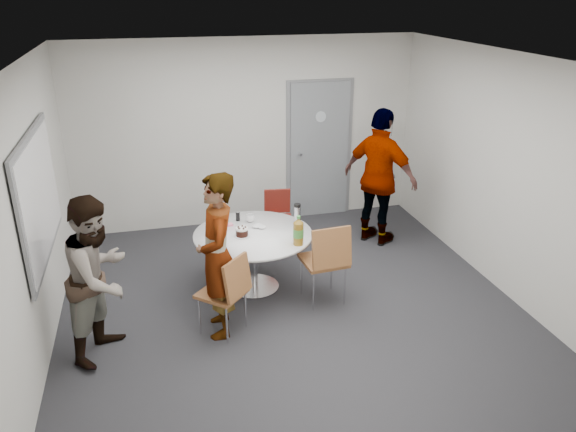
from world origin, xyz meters
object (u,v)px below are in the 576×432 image
object	(u,v)px
chair_near_right	(327,256)
person_left	(99,277)
person_main	(218,256)
person_right	(380,178)
whiteboard	(39,196)
chair_far	(278,213)
door	(319,150)
chair_near_left	(229,288)
table	(256,241)

from	to	relation	value
chair_near_right	person_left	world-z (taller)	person_left
person_main	person_right	size ratio (longest dim) A/B	0.92
whiteboard	person_main	xyz separation A→B (m)	(1.64, -0.55, -0.59)
person_main	person_right	distance (m)	2.92
person_left	person_right	distance (m)	3.93
chair_near_right	chair_far	world-z (taller)	chair_near_right
person_main	chair_near_right	bearing A→B (deg)	103.64
whiteboard	person_main	size ratio (longest dim) A/B	1.10
door	person_left	bearing A→B (deg)	-136.50
chair_near_left	person_main	xyz separation A→B (m)	(-0.08, 0.08, 0.33)
chair_far	person_right	bearing A→B (deg)	177.36
door	person_right	distance (m)	1.29
door	person_main	distance (m)	3.42
whiteboard	person_main	world-z (taller)	whiteboard
table	person_right	size ratio (longest dim) A/B	0.73
table	chair_near_right	xyz separation A→B (m)	(0.68, -0.54, -0.02)
door	person_right	bearing A→B (deg)	-67.50
chair_near_left	chair_far	xyz separation A→B (m)	(0.97, 1.96, -0.06)
chair_near_left	chair_near_right	xyz separation A→B (m)	(1.14, 0.30, 0.06)
chair_near_right	chair_far	size ratio (longest dim) A/B	1.24
table	chair_near_left	xyz separation A→B (m)	(-0.45, -0.84, -0.09)
chair_near_left	person_left	size ratio (longest dim) A/B	0.54
chair_near_right	whiteboard	bearing A→B (deg)	168.87
door	chair_near_left	distance (m)	3.47
chair_near_right	person_left	bearing A→B (deg)	-177.63
whiteboard	person_right	distance (m)	4.23
table	person_left	distance (m)	1.87
whiteboard	person_left	bearing A→B (deg)	-50.19
chair_near_right	person_main	world-z (taller)	person_main
door	person_left	world-z (taller)	door
whiteboard	chair_far	world-z (taller)	whiteboard
chair_near_left	person_right	bearing A→B (deg)	-10.27
table	person_right	xyz separation A→B (m)	(1.88, 0.87, 0.32)
chair_near_left	person_main	size ratio (longest dim) A/B	0.51
table	chair_far	xyz separation A→B (m)	(0.52, 1.11, -0.15)
chair_near_left	person_right	size ratio (longest dim) A/B	0.47
whiteboard	person_left	world-z (taller)	whiteboard
chair_near_left	chair_far	size ratio (longest dim) A/B	1.12
table	chair_near_left	distance (m)	0.96
chair_near_left	person_left	world-z (taller)	person_left
table	person_main	world-z (taller)	person_main
person_left	table	bearing A→B (deg)	-34.26
table	chair_near_left	world-z (taller)	table
door	person_left	distance (m)	4.21
whiteboard	chair_near_right	xyz separation A→B (m)	(2.86, -0.32, -0.85)
chair_far	person_main	distance (m)	2.19
person_main	person_left	size ratio (longest dim) A/B	1.06
chair_far	person_main	xyz separation A→B (m)	(-1.06, -1.88, 0.39)
chair_far	person_right	distance (m)	1.46
chair_near_right	person_main	bearing A→B (deg)	-174.18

